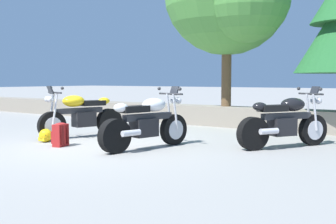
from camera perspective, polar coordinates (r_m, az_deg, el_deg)
name	(u,v)px	position (r m, az deg, el deg)	size (l,w,h in m)	color
ground_plane	(91,147)	(8.26, -10.50, -4.73)	(120.00, 120.00, 0.00)	gray
stone_wall	(210,115)	(12.07, 5.86, -0.47)	(36.00, 0.80, 0.55)	gray
motorcycle_yellow_near_left	(81,116)	(9.63, -11.90, -0.54)	(0.88, 2.02, 1.18)	black
motorcycle_white_centre	(147,123)	(7.85, -2.89, -1.57)	(0.78, 2.05, 1.18)	black
motorcycle_black_far_right	(285,123)	(8.29, 15.84, -1.41)	(1.24, 1.84, 1.18)	black
rider_backpack	(60,134)	(8.42, -14.60, -2.95)	(0.30, 0.33, 0.47)	#A31E1E
rider_helmet	(45,136)	(9.10, -16.53, -3.12)	(0.28, 0.28, 0.28)	yellow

